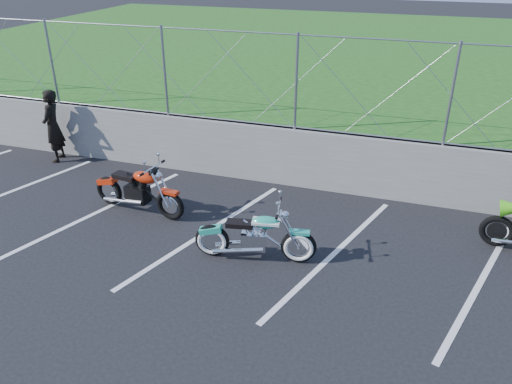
% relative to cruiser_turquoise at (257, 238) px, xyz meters
% --- Properties ---
extents(ground, '(90.00, 90.00, 0.00)m').
position_rel_cruiser_turquoise_xyz_m(ground, '(-1.15, -0.44, -0.42)').
color(ground, black).
rests_on(ground, ground).
extents(retaining_wall, '(30.00, 0.22, 1.30)m').
position_rel_cruiser_turquoise_xyz_m(retaining_wall, '(-1.15, 3.06, 0.23)').
color(retaining_wall, slate).
rests_on(retaining_wall, ground).
extents(grass_field, '(30.00, 20.00, 1.30)m').
position_rel_cruiser_turquoise_xyz_m(grass_field, '(-1.15, 13.06, 0.23)').
color(grass_field, '#1D4F15').
rests_on(grass_field, ground).
extents(chain_link_fence, '(28.00, 0.03, 2.00)m').
position_rel_cruiser_turquoise_xyz_m(chain_link_fence, '(-1.15, 3.06, 1.88)').
color(chain_link_fence, gray).
rests_on(chain_link_fence, retaining_wall).
extents(parking_lines, '(18.29, 4.31, 0.01)m').
position_rel_cruiser_turquoise_xyz_m(parking_lines, '(0.05, 0.56, -0.41)').
color(parking_lines, silver).
rests_on(parking_lines, ground).
extents(cruiser_turquoise, '(2.07, 0.65, 1.04)m').
position_rel_cruiser_turquoise_xyz_m(cruiser_turquoise, '(0.00, 0.00, 0.00)').
color(cruiser_turquoise, black).
rests_on(cruiser_turquoise, ground).
extents(naked_orange, '(2.11, 0.72, 1.05)m').
position_rel_cruiser_turquoise_xyz_m(naked_orange, '(-2.73, 0.85, 0.03)').
color(naked_orange, black).
rests_on(naked_orange, ground).
extents(person_standing, '(0.59, 0.74, 1.77)m').
position_rel_cruiser_turquoise_xyz_m(person_standing, '(-6.05, 2.56, 0.47)').
color(person_standing, black).
rests_on(person_standing, ground).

